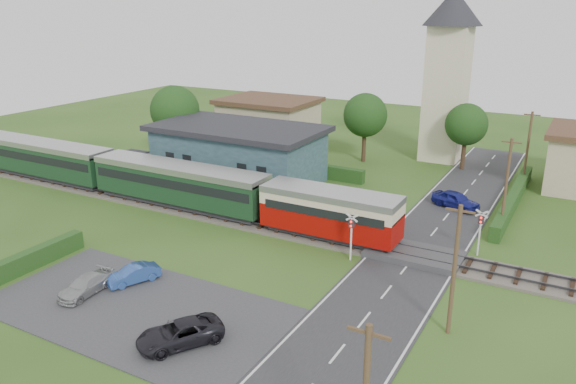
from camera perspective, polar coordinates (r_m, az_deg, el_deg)
The scene contains 30 objects.
ground at distance 40.53m, azimuth -1.82°, elevation -4.81°, with size 120.00×120.00×0.00m, color #2D4C19.
railway_track at distance 42.08m, azimuth -0.43°, elevation -3.73°, with size 76.00×3.20×0.49m.
road at distance 36.87m, azimuth 11.79°, elevation -7.66°, with size 6.00×70.00×0.05m, color #28282B.
car_park at distance 32.85m, azimuth -15.13°, elevation -11.36°, with size 17.00×9.00×0.08m, color #333335.
crossing_deck at distance 38.53m, azimuth 12.72°, elevation -6.21°, with size 6.20×3.40×0.45m, color #333335.
platform at distance 49.77m, azimuth -8.68°, elevation -0.24°, with size 30.00×3.00×0.45m, color gray.
equipment_hut at distance 54.42m, azimuth -15.48°, elevation 2.60°, with size 2.30×2.30×2.55m.
station_building at distance 53.57m, azimuth -5.06°, elevation 4.01°, with size 16.00×9.00×5.30m.
train at distance 48.74m, azimuth -13.88°, elevation 1.43°, with size 43.20×2.90×3.40m.
church_tower at distance 61.84m, azimuth 16.00°, elevation 12.42°, with size 6.00×6.00×17.60m.
house_west at distance 67.69m, azimuth -1.96°, elevation 7.21°, with size 10.80×8.80×5.50m.
hedge_carpark at distance 39.29m, azimuth -25.36°, elevation -6.54°, with size 0.80×9.00×1.20m, color #193814.
hedge_roadside at distance 50.59m, azimuth 21.92°, elevation -0.65°, with size 0.80×18.00×1.20m, color #193814.
hedge_station at distance 57.75m, azimuth -2.51°, elevation 3.04°, with size 22.00×0.80×1.30m, color #193814.
tree_a at distance 61.27m, azimuth -11.41°, elevation 8.13°, with size 5.20×5.20×8.00m.
tree_b at distance 59.88m, azimuth 7.85°, elevation 7.73°, with size 4.60×4.60×7.34m.
tree_c at distance 59.11m, azimuth 17.67°, elevation 6.53°, with size 4.20×4.20×6.78m.
utility_pole_b at distance 29.17m, azimuth 16.55°, elevation -7.51°, with size 1.40×0.22×7.00m.
utility_pole_c at distance 44.00m, azimuth 21.30°, elevation 0.82°, with size 1.40×0.22×7.00m.
utility_pole_d at distance 55.56m, azimuth 23.16°, elevation 4.09°, with size 1.40×0.22×7.00m.
crossing_signal_near at distance 36.73m, azimuth 6.45°, elevation -3.85°, with size 0.84×0.28×3.28m.
crossing_signal_far at distance 39.28m, azimuth 18.96°, elevation -3.27°, with size 0.84×0.28×3.28m.
streetlamp_west at distance 67.51m, azimuth -9.32°, elevation 7.17°, with size 0.30×0.30×5.15m.
streetlamp_east at distance 60.43m, azimuth 25.34°, elevation 4.29°, with size 0.30×0.30×5.15m.
car_on_road at distance 48.31m, azimuth 16.68°, elevation -0.77°, with size 1.62×4.03×1.37m, color navy.
car_park_blue at distance 35.41m, azimuth -15.44°, elevation -8.05°, with size 1.12×3.21×1.06m, color #2A4C96.
car_park_silver at distance 34.95m, azimuth -19.90°, elevation -8.91°, with size 1.46×3.58×1.04m, color #9C9D9E.
car_park_dark at distance 28.96m, azimuth -10.92°, elevation -13.92°, with size 1.97×4.27×1.19m, color black.
pedestrian_near at distance 46.30m, azimuth -3.63°, elevation 0.06°, with size 0.71×0.46×1.94m, color gray.
pedestrian_far at distance 52.94m, azimuth -14.84°, elevation 1.76°, with size 0.87×0.68×1.79m, color gray.
Camera 1 is at (19.14, -31.93, 16.05)m, focal length 35.00 mm.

